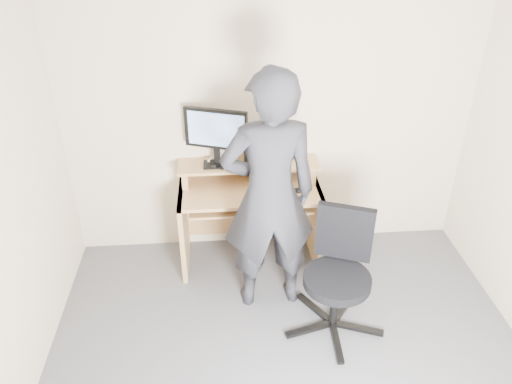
{
  "coord_description": "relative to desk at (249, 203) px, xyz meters",
  "views": [
    {
      "loc": [
        -0.44,
        -2.16,
        2.88
      ],
      "look_at": [
        -0.18,
        1.05,
        0.95
      ],
      "focal_mm": 35.0,
      "sensor_mm": 36.0,
      "label": 1
    }
  ],
  "objects": [
    {
      "name": "back_wall",
      "position": [
        0.2,
        0.22,
        0.7
      ],
      "size": [
        3.5,
        0.02,
        2.5
      ],
      "primitive_type": "cube",
      "color": "beige",
      "rests_on": "ground"
    },
    {
      "name": "ceiling",
      "position": [
        0.2,
        -1.53,
        1.95
      ],
      "size": [
        3.5,
        3.5,
        0.02
      ],
      "primitive_type": "cube",
      "color": "white",
      "rests_on": "back_wall"
    },
    {
      "name": "desk",
      "position": [
        0.0,
        0.0,
        0.0
      ],
      "size": [
        1.2,
        0.6,
        0.91
      ],
      "color": "tan",
      "rests_on": "ground"
    },
    {
      "name": "monitor",
      "position": [
        -0.26,
        0.05,
        0.67
      ],
      "size": [
        0.51,
        0.21,
        0.51
      ],
      "rotation": [
        0.0,
        0.0,
        -0.34
      ],
      "color": "black",
      "rests_on": "desk"
    },
    {
      "name": "external_drive",
      "position": [
        0.01,
        0.07,
        0.46
      ],
      "size": [
        0.11,
        0.15,
        0.2
      ],
      "primitive_type": "cube",
      "rotation": [
        0.0,
        0.0,
        -0.32
      ],
      "color": "black",
      "rests_on": "desk"
    },
    {
      "name": "travel_mug",
      "position": [
        0.14,
        0.09,
        0.44
      ],
      "size": [
        0.09,
        0.09,
        0.16
      ],
      "primitive_type": "cylinder",
      "rotation": [
        0.0,
        0.0,
        0.33
      ],
      "color": "silver",
      "rests_on": "desk"
    },
    {
      "name": "smartphone",
      "position": [
        0.31,
        0.07,
        0.37
      ],
      "size": [
        0.07,
        0.13,
        0.01
      ],
      "primitive_type": "cube",
      "rotation": [
        0.0,
        0.0,
        0.05
      ],
      "color": "black",
      "rests_on": "desk"
    },
    {
      "name": "charger",
      "position": [
        -0.3,
        0.0,
        0.38
      ],
      "size": [
        0.05,
        0.04,
        0.03
      ],
      "primitive_type": "cube",
      "rotation": [
        0.0,
        0.0,
        -0.04
      ],
      "color": "black",
      "rests_on": "desk"
    },
    {
      "name": "headphones",
      "position": [
        -0.27,
        0.11,
        0.37
      ],
      "size": [
        0.18,
        0.18,
        0.06
      ],
      "primitive_type": "torus",
      "rotation": [
        0.26,
        0.0,
        -0.16
      ],
      "color": "silver",
      "rests_on": "desk"
    },
    {
      "name": "keyboard",
      "position": [
        -0.03,
        -0.17,
        0.12
      ],
      "size": [
        0.49,
        0.33,
        0.03
      ],
      "primitive_type": "cube",
      "rotation": [
        0.0,
        0.0,
        -0.37
      ],
      "color": "black",
      "rests_on": "desk"
    },
    {
      "name": "mouse",
      "position": [
        0.4,
        -0.18,
        0.22
      ],
      "size": [
        0.11,
        0.08,
        0.04
      ],
      "primitive_type": "ellipsoid",
      "rotation": [
        0.0,
        0.0,
        -0.21
      ],
      "color": "black",
      "rests_on": "desk"
    },
    {
      "name": "office_chair",
      "position": [
        0.6,
        -0.9,
        -0.03
      ],
      "size": [
        0.75,
        0.73,
        0.94
      ],
      "rotation": [
        0.0,
        0.0,
        -0.37
      ],
      "color": "black",
      "rests_on": "ground"
    },
    {
      "name": "person",
      "position": [
        0.11,
        -0.59,
        0.43
      ],
      "size": [
        0.75,
        0.53,
        1.96
      ],
      "primitive_type": "imported",
      "rotation": [
        0.0,
        0.0,
        3.23
      ],
      "color": "black",
      "rests_on": "ground"
    }
  ]
}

